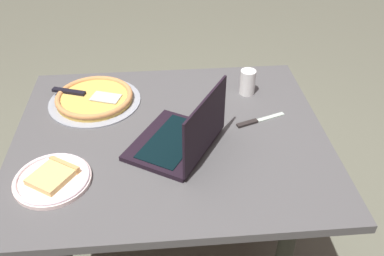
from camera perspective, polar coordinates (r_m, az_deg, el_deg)
name	(u,v)px	position (r m, az deg, el deg)	size (l,w,h in m)	color
ground_plane	(175,253)	(2.07, -2.32, -16.66)	(12.00, 12.00, 0.00)	#656755
dining_table	(171,152)	(1.61, -2.86, -3.35)	(1.15, 0.97, 0.71)	#4D4C4D
laptop	(183,137)	(1.46, -1.29, -1.29)	(0.38, 0.40, 0.24)	black
pizza_plate	(53,178)	(1.42, -18.46, -6.53)	(0.25, 0.25, 0.04)	#F7DCD5
pizza_tray	(94,98)	(1.76, -13.16, 4.00)	(0.37, 0.37, 0.04)	#959CA6
table_knife	(256,121)	(1.63, 8.72, 0.95)	(0.20, 0.09, 0.01)	#B5C7B9
drink_cup	(248,82)	(1.77, 7.58, 6.25)	(0.06, 0.06, 0.11)	white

